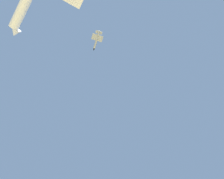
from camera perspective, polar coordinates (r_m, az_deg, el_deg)
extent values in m
cone|color=white|center=(173.60, -21.56, 12.15)|extent=(6.62, 7.32, 6.08)
cylinder|color=#999EA3|center=(182.17, -3.57, 11.45)|extent=(11.82, 8.16, 1.50)
cone|color=black|center=(183.57, -4.24, 9.23)|extent=(2.49, 2.33, 1.50)
cube|color=#999EA3|center=(181.73, -3.43, 11.88)|extent=(7.97, 9.12, 0.24)
cube|color=#999EA3|center=(183.26, -3.03, 13.17)|extent=(2.14, 1.44, 2.60)
cube|color=#999EA3|center=(181.53, -3.06, 13.10)|extent=(4.24, 5.13, 0.20)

